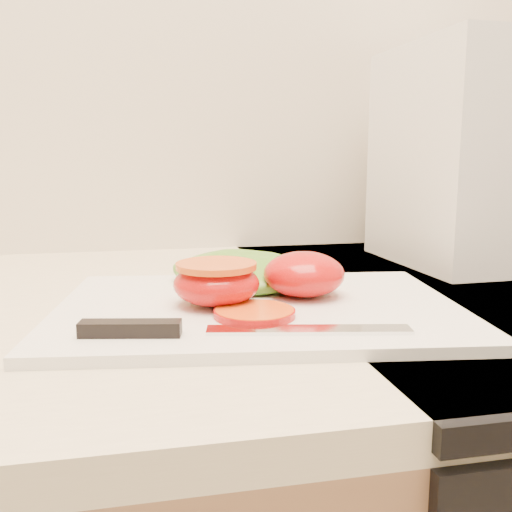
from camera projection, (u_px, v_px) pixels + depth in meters
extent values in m
cube|color=beige|center=(134.00, 313.00, 0.61)|extent=(3.92, 0.65, 0.03)
cube|color=white|center=(258.00, 308.00, 0.55)|extent=(0.42, 0.33, 0.01)
ellipsoid|color=red|center=(304.00, 274.00, 0.58)|extent=(0.08, 0.08, 0.05)
ellipsoid|color=red|center=(216.00, 284.00, 0.54)|extent=(0.08, 0.08, 0.04)
cylinder|color=red|center=(216.00, 266.00, 0.54)|extent=(0.08, 0.08, 0.01)
cylinder|color=orange|center=(255.00, 313.00, 0.51)|extent=(0.07, 0.07, 0.01)
ellipsoid|color=#509527|center=(238.00, 272.00, 0.63)|extent=(0.19, 0.19, 0.03)
ellipsoid|color=#509527|center=(281.00, 274.00, 0.64)|extent=(0.12, 0.11, 0.02)
cube|color=silver|center=(309.00, 330.00, 0.46)|extent=(0.17, 0.05, 0.00)
cube|color=black|center=(130.00, 328.00, 0.45)|extent=(0.08, 0.03, 0.01)
cube|color=white|center=(471.00, 157.00, 0.80)|extent=(0.21, 0.26, 0.30)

